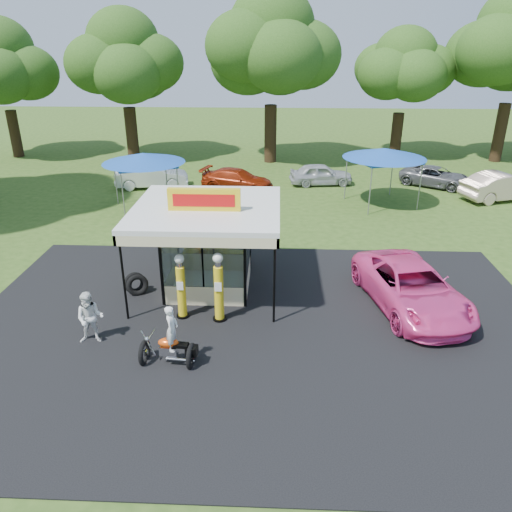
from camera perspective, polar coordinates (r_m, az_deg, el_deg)
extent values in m
plane|color=#2D4C18|center=(15.42, -0.17, -12.32)|extent=(120.00, 120.00, 0.00)
cube|color=black|center=(17.06, 0.15, -8.31)|extent=(20.00, 14.00, 0.04)
cube|color=white|center=(19.83, -5.29, -3.52)|extent=(3.00, 3.00, 0.06)
cube|color=white|center=(18.57, -5.66, 5.46)|extent=(5.40, 5.40, 0.18)
cube|color=yellow|center=(17.95, -5.94, 6.45)|extent=(2.60, 0.25, 0.80)
cube|color=red|center=(17.82, -6.00, 6.32)|extent=(2.21, 0.02, 0.45)
cylinder|color=black|center=(17.45, -14.90, -2.50)|extent=(0.08, 0.08, 3.20)
cylinder|color=black|center=(16.67, 2.11, -2.92)|extent=(0.08, 0.08, 3.20)
cylinder|color=black|center=(17.91, -8.34, -6.79)|extent=(0.45, 0.45, 0.10)
cylinder|color=yellow|center=(17.44, -8.53, -4.03)|extent=(0.31, 0.31, 1.85)
cylinder|color=silver|center=(16.99, -8.73, -0.96)|extent=(0.21, 0.21, 0.21)
sphere|color=white|center=(16.91, -8.77, -0.33)|extent=(0.33, 0.33, 0.33)
cube|color=white|center=(17.14, -8.70, -3.41)|extent=(0.23, 0.02, 0.31)
cylinder|color=black|center=(17.59, -4.16, -7.18)|extent=(0.48, 0.48, 0.11)
cylinder|color=yellow|center=(17.09, -4.26, -4.22)|extent=(0.33, 0.33, 1.95)
cylinder|color=silver|center=(16.61, -4.37, -0.91)|extent=(0.22, 0.22, 0.22)
sphere|color=white|center=(16.52, -4.39, -0.23)|extent=(0.35, 0.35, 0.35)
cube|color=white|center=(16.76, -4.37, -3.55)|extent=(0.24, 0.02, 0.33)
torus|color=black|center=(15.73, -12.63, -10.72)|extent=(0.22, 0.82, 0.81)
torus|color=black|center=(15.33, -7.42, -11.29)|extent=(0.22, 0.82, 0.81)
cube|color=silver|center=(15.41, -9.93, -10.56)|extent=(0.55, 0.32, 0.29)
ellipsoid|color=#EA4D10|center=(15.26, -10.00, -9.72)|extent=(0.62, 0.35, 0.29)
cube|color=black|center=(15.20, -8.75, -10.02)|extent=(0.55, 0.30, 0.10)
cube|color=black|center=(15.21, -7.36, -10.67)|extent=(0.37, 0.36, 0.27)
cylinder|color=silver|center=(15.49, -12.23, -9.71)|extent=(0.43, 0.09, 0.86)
cylinder|color=silver|center=(15.26, -11.82, -8.71)|extent=(0.10, 0.58, 0.05)
sphere|color=silver|center=(15.42, -12.35, -9.26)|extent=(0.15, 0.15, 0.15)
imported|color=white|center=(14.95, -9.60, -8.16)|extent=(0.39, 0.56, 1.45)
torus|color=black|center=(19.54, -13.40, -3.25)|extent=(0.92, 0.70, 0.87)
torus|color=black|center=(19.72, -13.69, -3.01)|extent=(0.94, 0.79, 0.87)
imported|color=yellow|center=(21.60, -4.58, 0.21)|extent=(2.82, 1.13, 0.96)
imported|color=#F94397|center=(18.85, 17.33, -3.43)|extent=(3.90, 6.29, 1.62)
imported|color=white|center=(16.81, -18.42, -6.74)|extent=(0.94, 0.77, 1.79)
imported|color=white|center=(33.70, -11.83, 8.96)|extent=(4.88, 2.46, 1.54)
imported|color=maroon|center=(32.42, -2.16, 8.71)|extent=(5.02, 3.12, 1.36)
imported|color=#B5B6BA|center=(33.93, 7.44, 9.26)|extent=(4.33, 2.20, 1.41)
imported|color=slate|center=(35.34, 19.88, 8.52)|extent=(5.01, 4.26, 1.28)
imported|color=beige|center=(33.79, 26.37, 7.16)|extent=(5.39, 3.35, 1.68)
cylinder|color=gray|center=(31.07, -14.46, 8.44)|extent=(0.06, 0.06, 2.55)
cylinder|color=gray|center=(30.34, -9.00, 8.55)|extent=(0.06, 0.06, 2.55)
cylinder|color=gray|center=(28.33, -16.11, 6.81)|extent=(0.06, 0.06, 2.55)
cylinder|color=gray|center=(27.53, -10.16, 6.90)|extent=(0.06, 0.06, 2.55)
cube|color=#1A4EAD|center=(28.95, -12.67, 10.27)|extent=(3.19, 3.19, 0.13)
cone|color=#1A4EAD|center=(28.88, -12.73, 10.90)|extent=(4.59, 4.59, 0.53)
cylinder|color=gray|center=(31.47, 10.85, 9.04)|extent=(0.07, 0.07, 2.63)
cylinder|color=gray|center=(32.06, 16.38, 8.77)|extent=(0.07, 0.07, 2.63)
cylinder|color=gray|center=(28.52, 11.65, 7.46)|extent=(0.07, 0.07, 2.63)
cylinder|color=gray|center=(29.17, 17.70, 7.18)|extent=(0.07, 0.07, 2.63)
cube|color=#1A4EAD|center=(29.94, 14.41, 10.70)|extent=(3.29, 3.29, 0.13)
cone|color=#1A4EAD|center=(29.87, 14.48, 11.34)|extent=(4.74, 4.74, 0.55)
cylinder|color=black|center=(46.24, -25.85, 12.47)|extent=(0.84, 0.84, 3.72)
ellipsoid|color=#254B15|center=(45.74, -26.96, 18.31)|extent=(8.79, 8.79, 7.53)
cylinder|color=black|center=(42.68, -14.02, 13.50)|extent=(0.94, 0.94, 3.98)
ellipsoid|color=#254B15|center=(42.14, -14.73, 20.28)|extent=(9.23, 9.23, 7.92)
cylinder|color=black|center=(39.96, 1.66, 13.79)|extent=(0.93, 0.93, 4.36)
ellipsoid|color=#254B15|center=(39.38, 1.77, 21.93)|extent=(10.46, 10.46, 8.97)
cylinder|color=black|center=(43.35, 15.75, 13.15)|extent=(0.88, 0.88, 3.51)
ellipsoid|color=#254B15|center=(42.82, 16.44, 19.04)|extent=(8.18, 8.18, 7.01)
cylinder|color=black|center=(44.43, 26.09, 12.54)|extent=(0.89, 0.89, 4.45)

